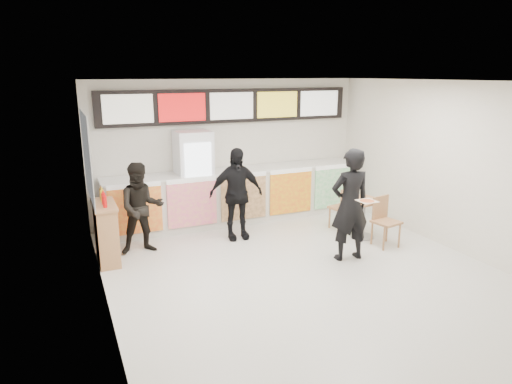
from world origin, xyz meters
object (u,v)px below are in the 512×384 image
service_counter (237,195)px  cafe_table (363,211)px  customer_main (350,205)px  customer_left (141,208)px  customer_mid (236,194)px  drinks_fridge (194,180)px  condiment_ledge (106,232)px

service_counter → cafe_table: service_counter is taller
service_counter → customer_main: customer_main is taller
customer_main → customer_left: (-3.17, 1.73, -0.15)m
customer_left → service_counter: bearing=27.0°
customer_mid → drinks_fridge: bearing=122.8°
customer_mid → cafe_table: 2.48m
customer_main → cafe_table: (0.87, 0.77, -0.43)m
customer_mid → cafe_table: bearing=-18.3°
customer_mid → condiment_ledge: bearing=-171.5°
customer_main → customer_left: size_ratio=1.18×
customer_main → drinks_fridge: bearing=-50.4°
drinks_fridge → customer_mid: size_ratio=1.13×
service_counter → customer_mid: 1.10m
cafe_table → condiment_ledge: condiment_ledge is taller
drinks_fridge → condiment_ledge: (-1.89, -1.16, -0.48)m
customer_main → cafe_table: customer_main is taller
service_counter → drinks_fridge: 1.03m
service_counter → condiment_ledge: size_ratio=4.58×
service_counter → customer_left: 2.40m
service_counter → customer_left: (-2.19, -0.97, 0.24)m
drinks_fridge → condiment_ledge: bearing=-148.4°
drinks_fridge → customer_main: (1.92, -2.71, -0.04)m
customer_main → condiment_ledge: size_ratio=1.59×
service_counter → customer_left: bearing=-156.1°
cafe_table → condiment_ledge: size_ratio=1.33×
customer_main → condiment_ledge: 4.13m
service_counter → cafe_table: 2.67m
drinks_fridge → condiment_ledge: drinks_fridge is taller
drinks_fridge → cafe_table: size_ratio=1.24×
drinks_fridge → customer_main: bearing=-54.6°
service_counter → customer_main: size_ratio=2.88×
customer_main → customer_left: customer_main is taller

